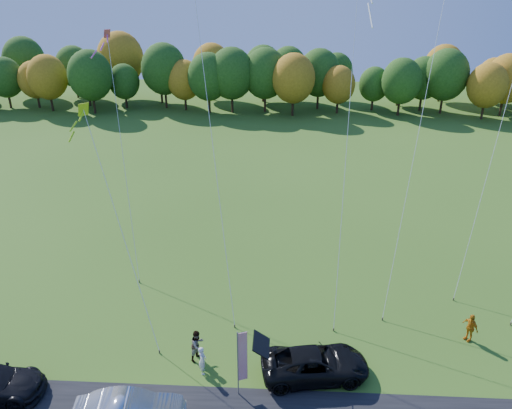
{
  "coord_description": "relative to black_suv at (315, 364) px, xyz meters",
  "views": [
    {
      "loc": [
        1.41,
        -19.91,
        18.94
      ],
      "look_at": [
        0.0,
        6.0,
        7.0
      ],
      "focal_mm": 35.0,
      "sensor_mm": 36.0,
      "label": 1
    }
  ],
  "objects": [
    {
      "name": "ground",
      "position": [
        -3.36,
        -0.09,
        -0.77
      ],
      "size": [
        160.0,
        160.0,
        0.0
      ],
      "primitive_type": "plane",
      "color": "#325A18"
    },
    {
      "name": "tree_line",
      "position": [
        -3.36,
        54.91,
        -0.77
      ],
      "size": [
        116.0,
        12.0,
        10.0
      ],
      "primitive_type": null,
      "color": "#1E4711",
      "rests_on": "ground"
    },
    {
      "name": "black_suv",
      "position": [
        0.0,
        0.0,
        0.0
      ],
      "size": [
        5.87,
        3.37,
        1.54
      ],
      "primitive_type": "imported",
      "rotation": [
        0.0,
        0.0,
        1.72
      ],
      "color": "black",
      "rests_on": "ground"
    },
    {
      "name": "person_tailgate_a",
      "position": [
        -5.82,
        -0.1,
        0.05
      ],
      "size": [
        0.52,
        0.67,
        1.64
      ],
      "primitive_type": "imported",
      "rotation": [
        0.0,
        0.0,
        1.81
      ],
      "color": "silver",
      "rests_on": "ground"
    },
    {
      "name": "person_tailgate_b",
      "position": [
        -6.23,
        0.93,
        0.14
      ],
      "size": [
        1.04,
        1.11,
        1.82
      ],
      "primitive_type": "imported",
      "rotation": [
        0.0,
        0.0,
        1.04
      ],
      "color": "gray",
      "rests_on": "ground"
    },
    {
      "name": "person_east",
      "position": [
        8.9,
        3.29,
        0.1
      ],
      "size": [
        0.88,
        1.09,
        1.74
      ],
      "primitive_type": "imported",
      "rotation": [
        0.0,
        0.0,
        -1.03
      ],
      "color": "orange",
      "rests_on": "ground"
    },
    {
      "name": "feather_flag",
      "position": [
        -3.66,
        -1.4,
        1.56
      ],
      "size": [
        0.48,
        0.23,
        3.82
      ],
      "color": "#999999",
      "rests_on": "ground"
    },
    {
      "name": "kite_delta_blue",
      "position": [
        -6.36,
        9.18,
        10.53
      ],
      "size": [
        5.13,
        11.98,
        23.49
      ],
      "color": "#4C3F33",
      "rests_on": "ground"
    },
    {
      "name": "kite_parafoil_orange",
      "position": [
        6.94,
        11.25,
        13.48
      ],
      "size": [
        7.18,
        13.53,
        28.95
      ],
      "color": "#4C3F33",
      "rests_on": "ground"
    },
    {
      "name": "kite_delta_red",
      "position": [
        1.93,
        8.83,
        10.02
      ],
      "size": [
        2.59,
        10.79,
        21.42
      ],
      "color": "#4C3F33",
      "rests_on": "ground"
    },
    {
      "name": "kite_diamond_yellow",
      "position": [
        -10.86,
        4.3,
        5.35
      ],
      "size": [
        5.49,
        6.8,
        12.8
      ],
      "color": "#4C3F33",
      "rests_on": "ground"
    },
    {
      "name": "kite_diamond_white",
      "position": [
        11.17,
        10.27,
        7.71
      ],
      "size": [
        4.52,
        6.99,
        17.5
      ],
      "color": "#4C3F33",
      "rests_on": "ground"
    },
    {
      "name": "kite_diamond_pink",
      "position": [
        -12.86,
        11.98,
        6.97
      ],
      "size": [
        3.43,
        8.37,
        15.85
      ],
      "color": "#4C3F33",
      "rests_on": "ground"
    }
  ]
}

